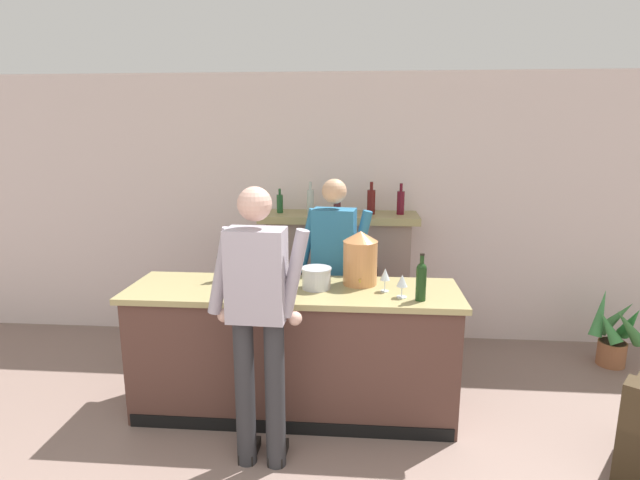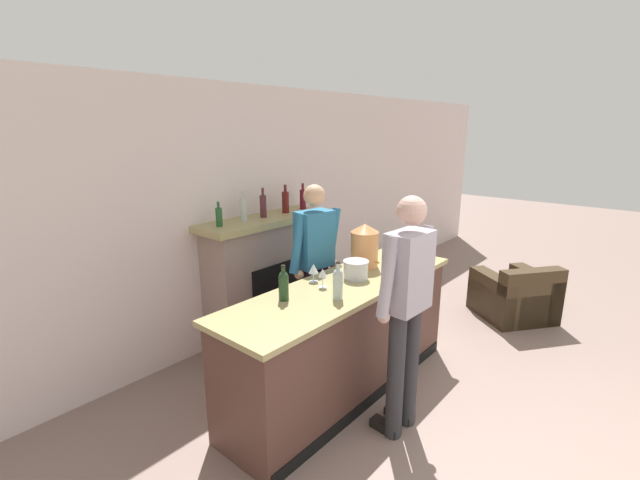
{
  "view_description": "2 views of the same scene",
  "coord_description": "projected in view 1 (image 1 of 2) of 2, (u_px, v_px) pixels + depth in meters",
  "views": [
    {
      "loc": [
        0.37,
        -1.2,
        2.18
      ],
      "look_at": [
        0.04,
        2.82,
        1.29
      ],
      "focal_mm": 28.0,
      "sensor_mm": 36.0,
      "label": 1
    },
    {
      "loc": [
        -2.87,
        0.3,
        2.31
      ],
      "look_at": [
        -0.18,
        2.61,
        1.37
      ],
      "focal_mm": 24.0,
      "sensor_mm": 36.0,
      "label": 2
    }
  ],
  "objects": [
    {
      "name": "fireplace_stone",
      "position": [
        339.0,
        279.0,
        5.1
      ],
      "size": [
        1.56,
        0.52,
        1.69
      ],
      "color": "gray",
      "rests_on": "ground_plane"
    },
    {
      "name": "copper_dispenser",
      "position": [
        360.0,
        258.0,
        3.83
      ],
      "size": [
        0.27,
        0.31,
        0.42
      ],
      "color": "#C8834D",
      "rests_on": "bar_counter"
    },
    {
      "name": "potted_plant_corner",
      "position": [
        615.0,
        332.0,
        4.68
      ],
      "size": [
        0.49,
        0.49,
        0.72
      ],
      "color": "#9B5E3D",
      "rests_on": "ground_plane"
    },
    {
      "name": "wine_bottle_cabernet_heavy",
      "position": [
        222.0,
        265.0,
        3.93
      ],
      "size": [
        0.08,
        0.08,
        0.28
      ],
      "color": "#1D371D",
      "rests_on": "bar_counter"
    },
    {
      "name": "wall_back_panel",
      "position": [
        325.0,
        209.0,
        5.22
      ],
      "size": [
        12.0,
        0.07,
        2.75
      ],
      "color": "silver",
      "rests_on": "ground_plane"
    },
    {
      "name": "wine_bottle_merlot_tall",
      "position": [
        248.0,
        276.0,
        3.61
      ],
      "size": [
        0.08,
        0.08,
        0.3
      ],
      "color": "#A8BDB6",
      "rests_on": "bar_counter"
    },
    {
      "name": "wine_glass_by_dispenser",
      "position": [
        385.0,
        275.0,
        3.67
      ],
      "size": [
        0.07,
        0.07,
        0.18
      ],
      "color": "silver",
      "rests_on": "bar_counter"
    },
    {
      "name": "wine_glass_back_row",
      "position": [
        402.0,
        282.0,
        3.54
      ],
      "size": [
        0.08,
        0.08,
        0.17
      ],
      "color": "silver",
      "rests_on": "bar_counter"
    },
    {
      "name": "wine_glass_front_left",
      "position": [
        281.0,
        265.0,
        3.99
      ],
      "size": [
        0.08,
        0.08,
        0.16
      ],
      "color": "silver",
      "rests_on": "bar_counter"
    },
    {
      "name": "ice_bucket_steel",
      "position": [
        316.0,
        278.0,
        3.75
      ],
      "size": [
        0.23,
        0.23,
        0.16
      ],
      "color": "silver",
      "rests_on": "bar_counter"
    },
    {
      "name": "person_customer",
      "position": [
        258.0,
        317.0,
        3.13
      ],
      "size": [
        0.66,
        0.31,
        1.86
      ],
      "color": "#2D2D30",
      "rests_on": "ground_plane"
    },
    {
      "name": "bar_counter",
      "position": [
        294.0,
        350.0,
        3.88
      ],
      "size": [
        2.51,
        0.72,
        1.01
      ],
      "color": "#51322A",
      "rests_on": "ground_plane"
    },
    {
      "name": "person_bartender",
      "position": [
        334.0,
        271.0,
        4.32
      ],
      "size": [
        0.65,
        0.34,
        1.79
      ],
      "color": "#2B202F",
      "rests_on": "ground_plane"
    },
    {
      "name": "wine_glass_near_bucket",
      "position": [
        271.0,
        269.0,
        3.85
      ],
      "size": [
        0.07,
        0.07,
        0.16
      ],
      "color": "silver",
      "rests_on": "bar_counter"
    },
    {
      "name": "wine_bottle_port_short",
      "position": [
        421.0,
        280.0,
        3.47
      ],
      "size": [
        0.07,
        0.07,
        0.34
      ],
      "color": "#183714",
      "rests_on": "bar_counter"
    }
  ]
}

